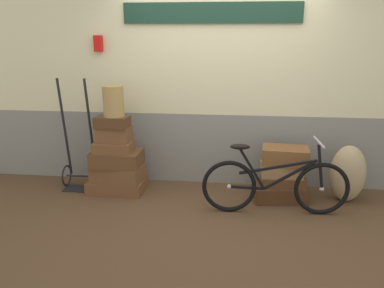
{
  "coord_description": "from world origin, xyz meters",
  "views": [
    {
      "loc": [
        0.21,
        -4.21,
        1.95
      ],
      "look_at": [
        -0.3,
        0.21,
        0.69
      ],
      "focal_mm": 36.68,
      "sensor_mm": 36.0,
      "label": 1
    }
  ],
  "objects_px": {
    "suitcase_7": "(282,179)",
    "luggage_trolley": "(80,162)",
    "suitcase_0": "(117,185)",
    "suitcase_9": "(285,156)",
    "suitcase_4": "(114,134)",
    "suitcase_6": "(279,192)",
    "suitcase_3": "(113,147)",
    "wicker_basket": "(113,101)",
    "bicycle": "(275,185)",
    "suitcase_5": "(112,122)",
    "suitcase_1": "(118,173)",
    "suitcase_8": "(282,170)",
    "suitcase_2": "(117,158)",
    "burlap_sack": "(348,174)"
  },
  "relations": [
    {
      "from": "suitcase_0",
      "to": "suitcase_3",
      "type": "height_order",
      "value": "suitcase_3"
    },
    {
      "from": "suitcase_3",
      "to": "suitcase_4",
      "type": "xyz_separation_m",
      "value": [
        0.01,
        0.02,
        0.15
      ]
    },
    {
      "from": "wicker_basket",
      "to": "luggage_trolley",
      "type": "height_order",
      "value": "luggage_trolley"
    },
    {
      "from": "wicker_basket",
      "to": "bicycle",
      "type": "bearing_deg",
      "value": -12.03
    },
    {
      "from": "suitcase_0",
      "to": "suitcase_9",
      "type": "xyz_separation_m",
      "value": [
        2.08,
        0.0,
        0.47
      ]
    },
    {
      "from": "suitcase_1",
      "to": "suitcase_8",
      "type": "relative_size",
      "value": 1.28
    },
    {
      "from": "suitcase_0",
      "to": "suitcase_5",
      "type": "distance_m",
      "value": 0.84
    },
    {
      "from": "suitcase_1",
      "to": "luggage_trolley",
      "type": "relative_size",
      "value": 0.44
    },
    {
      "from": "suitcase_6",
      "to": "wicker_basket",
      "type": "xyz_separation_m",
      "value": [
        -2.02,
        0.02,
        1.07
      ]
    },
    {
      "from": "suitcase_2",
      "to": "wicker_basket",
      "type": "height_order",
      "value": "wicker_basket"
    },
    {
      "from": "suitcase_4",
      "to": "burlap_sack",
      "type": "bearing_deg",
      "value": 3.92
    },
    {
      "from": "suitcase_3",
      "to": "suitcase_4",
      "type": "distance_m",
      "value": 0.15
    },
    {
      "from": "suitcase_0",
      "to": "suitcase_2",
      "type": "distance_m",
      "value": 0.37
    },
    {
      "from": "luggage_trolley",
      "to": "suitcase_3",
      "type": "bearing_deg",
      "value": -11.92
    },
    {
      "from": "suitcase_4",
      "to": "suitcase_6",
      "type": "bearing_deg",
      "value": 2.64
    },
    {
      "from": "suitcase_3",
      "to": "bicycle",
      "type": "height_order",
      "value": "bicycle"
    },
    {
      "from": "suitcase_7",
      "to": "luggage_trolley",
      "type": "relative_size",
      "value": 0.36
    },
    {
      "from": "suitcase_8",
      "to": "suitcase_6",
      "type": "bearing_deg",
      "value": -118.37
    },
    {
      "from": "suitcase_4",
      "to": "suitcase_2",
      "type": "bearing_deg",
      "value": -16.71
    },
    {
      "from": "suitcase_0",
      "to": "suitcase_9",
      "type": "bearing_deg",
      "value": 2.95
    },
    {
      "from": "suitcase_4",
      "to": "suitcase_6",
      "type": "xyz_separation_m",
      "value": [
        2.04,
        -0.03,
        -0.66
      ]
    },
    {
      "from": "suitcase_0",
      "to": "suitcase_2",
      "type": "bearing_deg",
      "value": -31.8
    },
    {
      "from": "suitcase_3",
      "to": "wicker_basket",
      "type": "bearing_deg",
      "value": 12.84
    },
    {
      "from": "suitcase_3",
      "to": "burlap_sack",
      "type": "distance_m",
      "value": 2.85
    },
    {
      "from": "suitcase_1",
      "to": "suitcase_5",
      "type": "distance_m",
      "value": 0.66
    },
    {
      "from": "suitcase_3",
      "to": "wicker_basket",
      "type": "relative_size",
      "value": 1.24
    },
    {
      "from": "suitcase_6",
      "to": "suitcase_9",
      "type": "distance_m",
      "value": 0.45
    },
    {
      "from": "luggage_trolley",
      "to": "suitcase_7",
      "type": "bearing_deg",
      "value": -1.92
    },
    {
      "from": "suitcase_2",
      "to": "suitcase_9",
      "type": "height_order",
      "value": "suitcase_9"
    },
    {
      "from": "suitcase_5",
      "to": "bicycle",
      "type": "relative_size",
      "value": 0.25
    },
    {
      "from": "suitcase_4",
      "to": "suitcase_8",
      "type": "bearing_deg",
      "value": 3.26
    },
    {
      "from": "suitcase_1",
      "to": "bicycle",
      "type": "bearing_deg",
      "value": -5.5
    },
    {
      "from": "suitcase_0",
      "to": "suitcase_6",
      "type": "xyz_separation_m",
      "value": [
        2.04,
        -0.04,
        0.02
      ]
    },
    {
      "from": "suitcase_4",
      "to": "suitcase_5",
      "type": "height_order",
      "value": "suitcase_5"
    },
    {
      "from": "suitcase_1",
      "to": "suitcase_6",
      "type": "bearing_deg",
      "value": 6.08
    },
    {
      "from": "suitcase_5",
      "to": "suitcase_8",
      "type": "xyz_separation_m",
      "value": [
        2.06,
        0.02,
        -0.54
      ]
    },
    {
      "from": "suitcase_8",
      "to": "suitcase_9",
      "type": "height_order",
      "value": "suitcase_9"
    },
    {
      "from": "suitcase_3",
      "to": "suitcase_5",
      "type": "height_order",
      "value": "suitcase_5"
    },
    {
      "from": "suitcase_5",
      "to": "wicker_basket",
      "type": "xyz_separation_m",
      "value": [
        0.02,
        0.02,
        0.25
      ]
    },
    {
      "from": "suitcase_1",
      "to": "suitcase_2",
      "type": "height_order",
      "value": "suitcase_2"
    },
    {
      "from": "suitcase_5",
      "to": "luggage_trolley",
      "type": "relative_size",
      "value": 0.28
    },
    {
      "from": "suitcase_7",
      "to": "suitcase_4",
      "type": "bearing_deg",
      "value": 178.37
    },
    {
      "from": "suitcase_4",
      "to": "suitcase_7",
      "type": "relative_size",
      "value": 0.78
    },
    {
      "from": "suitcase_5",
      "to": "luggage_trolley",
      "type": "xyz_separation_m",
      "value": [
        -0.5,
        0.11,
        -0.57
      ]
    },
    {
      "from": "suitcase_8",
      "to": "wicker_basket",
      "type": "distance_m",
      "value": 2.18
    },
    {
      "from": "suitcase_5",
      "to": "bicycle",
      "type": "bearing_deg",
      "value": -6.67
    },
    {
      "from": "suitcase_5",
      "to": "wicker_basket",
      "type": "distance_m",
      "value": 0.25
    },
    {
      "from": "suitcase_1",
      "to": "suitcase_2",
      "type": "bearing_deg",
      "value": -121.46
    },
    {
      "from": "suitcase_6",
      "to": "suitcase_7",
      "type": "distance_m",
      "value": 0.16
    },
    {
      "from": "suitcase_5",
      "to": "suitcase_9",
      "type": "xyz_separation_m",
      "value": [
        2.09,
        0.04,
        -0.37
      ]
    }
  ]
}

